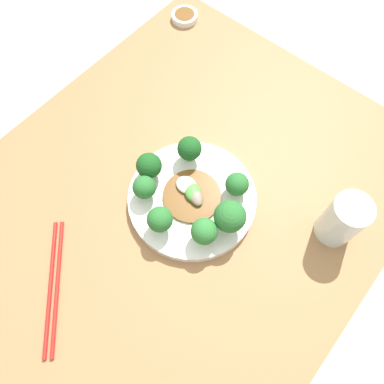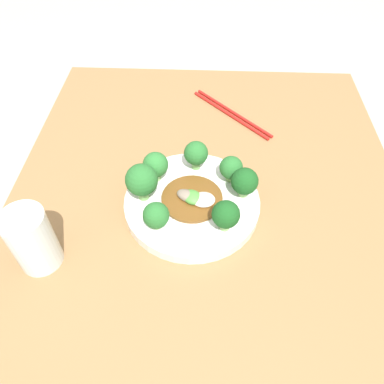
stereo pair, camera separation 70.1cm
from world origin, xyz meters
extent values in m
plane|color=#B7B2A8|center=(0.00, 0.00, 0.00)|extent=(8.00, 8.00, 0.00)
cube|color=olive|center=(0.00, 0.00, 0.38)|extent=(0.92, 0.75, 0.76)
cylinder|color=white|center=(-0.02, 0.03, 0.77)|extent=(0.24, 0.24, 0.02)
cylinder|color=#7AAD5B|center=(0.04, -0.04, 0.78)|extent=(0.02, 0.02, 0.01)
sphere|color=#286B2D|center=(0.04, -0.04, 0.81)|extent=(0.04, 0.04, 0.04)
cylinder|color=#89B76B|center=(-0.08, -0.03, 0.79)|extent=(0.02, 0.02, 0.02)
sphere|color=#19511E|center=(-0.08, -0.03, 0.81)|extent=(0.05, 0.05, 0.05)
cylinder|color=#70A356|center=(-0.01, 0.11, 0.79)|extent=(0.02, 0.02, 0.02)
sphere|color=#286B2D|center=(-0.01, 0.11, 0.82)|extent=(0.06, 0.06, 0.06)
cylinder|color=#70A356|center=(0.07, 0.02, 0.79)|extent=(0.02, 0.02, 0.02)
sphere|color=#286B2D|center=(0.07, 0.02, 0.81)|extent=(0.05, 0.05, 0.05)
cylinder|color=#89B76B|center=(0.03, 0.09, 0.79)|extent=(0.02, 0.02, 0.02)
sphere|color=#2D7533|center=(0.03, 0.09, 0.81)|extent=(0.05, 0.05, 0.05)
cylinder|color=#89B76B|center=(0.00, -0.07, 0.78)|extent=(0.02, 0.02, 0.02)
sphere|color=#19511E|center=(0.00, -0.07, 0.81)|extent=(0.05, 0.05, 0.05)
cylinder|color=#70A356|center=(-0.08, 0.08, 0.78)|extent=(0.02, 0.02, 0.01)
sphere|color=#286B2D|center=(-0.08, 0.08, 0.81)|extent=(0.04, 0.04, 0.04)
cylinder|color=brown|center=(-0.02, 0.03, 0.78)|extent=(0.11, 0.11, 0.01)
ellipsoid|color=#4C933D|center=(-0.02, 0.03, 0.79)|extent=(0.05, 0.05, 0.02)
ellipsoid|color=silver|center=(-0.02, 0.01, 0.79)|extent=(0.04, 0.04, 0.01)
ellipsoid|color=gray|center=(-0.02, 0.03, 0.79)|extent=(0.04, 0.05, 0.02)
cylinder|color=silver|center=(-0.14, 0.27, 0.81)|extent=(0.07, 0.07, 0.11)
cylinder|color=red|center=(0.26, -0.05, 0.76)|extent=(0.17, 0.17, 0.01)
cylinder|color=red|center=(0.27, -0.06, 0.76)|extent=(0.17, 0.17, 0.01)
camera|label=1|loc=(0.20, 0.21, 1.42)|focal=35.00mm
camera|label=2|loc=(-0.45, 0.01, 1.29)|focal=35.00mm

